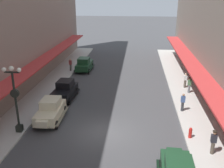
{
  "coord_description": "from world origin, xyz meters",
  "views": [
    {
      "loc": [
        2.33,
        -17.13,
        10.17
      ],
      "look_at": [
        0.0,
        6.0,
        1.8
      ],
      "focal_mm": 41.17,
      "sensor_mm": 36.0,
      "label": 1
    }
  ],
  "objects_px": {
    "fire_hydrant": "(190,133)",
    "pedestrian_2": "(213,142)",
    "pedestrian_4": "(189,85)",
    "pedestrian_1": "(183,102)",
    "pedestrian_3": "(185,80)",
    "pedestrian_0": "(70,65)",
    "parked_car_2": "(65,90)",
    "parked_car_1": "(50,110)",
    "lamp_post_with_clock": "(15,97)",
    "parked_car_0": "(84,64)"
  },
  "relations": [
    {
      "from": "parked_car_0",
      "to": "pedestrian_0",
      "type": "xyz_separation_m",
      "value": [
        -1.75,
        -0.64,
        0.05
      ]
    },
    {
      "from": "pedestrian_3",
      "to": "pedestrian_4",
      "type": "distance_m",
      "value": 1.58
    },
    {
      "from": "parked_car_2",
      "to": "fire_hydrant",
      "type": "relative_size",
      "value": 5.26
    },
    {
      "from": "pedestrian_0",
      "to": "fire_hydrant",
      "type": "bearing_deg",
      "value": -50.57
    },
    {
      "from": "parked_car_1",
      "to": "pedestrian_0",
      "type": "bearing_deg",
      "value": 97.67
    },
    {
      "from": "parked_car_1",
      "to": "pedestrian_3",
      "type": "relative_size",
      "value": 2.62
    },
    {
      "from": "parked_car_0",
      "to": "pedestrian_1",
      "type": "distance_m",
      "value": 16.31
    },
    {
      "from": "pedestrian_1",
      "to": "pedestrian_3",
      "type": "distance_m",
      "value": 6.24
    },
    {
      "from": "pedestrian_1",
      "to": "lamp_post_with_clock",
      "type": "bearing_deg",
      "value": -159.32
    },
    {
      "from": "parked_car_2",
      "to": "pedestrian_3",
      "type": "xyz_separation_m",
      "value": [
        12.47,
        4.03,
        0.05
      ]
    },
    {
      "from": "pedestrian_0",
      "to": "pedestrian_2",
      "type": "xyz_separation_m",
      "value": [
        13.97,
        -17.53,
        0.02
      ]
    },
    {
      "from": "parked_car_1",
      "to": "lamp_post_with_clock",
      "type": "relative_size",
      "value": 0.83
    },
    {
      "from": "lamp_post_with_clock",
      "to": "pedestrian_4",
      "type": "height_order",
      "value": "lamp_post_with_clock"
    },
    {
      "from": "pedestrian_2",
      "to": "parked_car_1",
      "type": "bearing_deg",
      "value": 162.77
    },
    {
      "from": "parked_car_0",
      "to": "lamp_post_with_clock",
      "type": "relative_size",
      "value": 0.83
    },
    {
      "from": "parked_car_0",
      "to": "pedestrian_3",
      "type": "relative_size",
      "value": 2.61
    },
    {
      "from": "fire_hydrant",
      "to": "pedestrian_3",
      "type": "relative_size",
      "value": 0.5
    },
    {
      "from": "parked_car_1",
      "to": "pedestrian_0",
      "type": "height_order",
      "value": "parked_car_1"
    },
    {
      "from": "pedestrian_0",
      "to": "pedestrian_1",
      "type": "xyz_separation_m",
      "value": [
        13.02,
        -11.16,
        0.0
      ]
    },
    {
      "from": "fire_hydrant",
      "to": "pedestrian_2",
      "type": "distance_m",
      "value": 2.19
    },
    {
      "from": "parked_car_2",
      "to": "lamp_post_with_clock",
      "type": "relative_size",
      "value": 0.84
    },
    {
      "from": "pedestrian_4",
      "to": "pedestrian_3",
      "type": "bearing_deg",
      "value": 95.79
    },
    {
      "from": "pedestrian_4",
      "to": "fire_hydrant",
      "type": "bearing_deg",
      "value": -99.41
    },
    {
      "from": "pedestrian_1",
      "to": "pedestrian_4",
      "type": "height_order",
      "value": "pedestrian_4"
    },
    {
      "from": "parked_car_0",
      "to": "pedestrian_0",
      "type": "bearing_deg",
      "value": -159.97
    },
    {
      "from": "parked_car_2",
      "to": "fire_hydrant",
      "type": "height_order",
      "value": "parked_car_2"
    },
    {
      "from": "fire_hydrant",
      "to": "pedestrian_1",
      "type": "distance_m",
      "value": 4.53
    },
    {
      "from": "pedestrian_1",
      "to": "parked_car_2",
      "type": "bearing_deg",
      "value": 169.48
    },
    {
      "from": "parked_car_1",
      "to": "lamp_post_with_clock",
      "type": "height_order",
      "value": "lamp_post_with_clock"
    },
    {
      "from": "parked_car_1",
      "to": "pedestrian_4",
      "type": "bearing_deg",
      "value": 29.74
    },
    {
      "from": "pedestrian_0",
      "to": "pedestrian_1",
      "type": "bearing_deg",
      "value": -40.62
    },
    {
      "from": "parked_car_1",
      "to": "pedestrian_2",
      "type": "height_order",
      "value": "parked_car_1"
    },
    {
      "from": "pedestrian_2",
      "to": "pedestrian_4",
      "type": "bearing_deg",
      "value": 87.76
    },
    {
      "from": "lamp_post_with_clock",
      "to": "pedestrian_2",
      "type": "relative_size",
      "value": 3.09
    },
    {
      "from": "lamp_post_with_clock",
      "to": "pedestrian_3",
      "type": "bearing_deg",
      "value": 37.93
    },
    {
      "from": "pedestrian_1",
      "to": "fire_hydrant",
      "type": "bearing_deg",
      "value": -91.59
    },
    {
      "from": "fire_hydrant",
      "to": "pedestrian_0",
      "type": "height_order",
      "value": "pedestrian_0"
    },
    {
      "from": "parked_car_0",
      "to": "pedestrian_2",
      "type": "height_order",
      "value": "parked_car_0"
    },
    {
      "from": "parked_car_0",
      "to": "pedestrian_2",
      "type": "bearing_deg",
      "value": -56.1
    },
    {
      "from": "parked_car_0",
      "to": "parked_car_1",
      "type": "height_order",
      "value": "same"
    },
    {
      "from": "parked_car_2",
      "to": "fire_hydrant",
      "type": "distance_m",
      "value": 12.94
    },
    {
      "from": "fire_hydrant",
      "to": "pedestrian_0",
      "type": "xyz_separation_m",
      "value": [
        -12.89,
        15.67,
        0.43
      ]
    },
    {
      "from": "parked_car_1",
      "to": "pedestrian_4",
      "type": "height_order",
      "value": "parked_car_1"
    },
    {
      "from": "parked_car_0",
      "to": "parked_car_2",
      "type": "distance_m",
      "value": 9.71
    },
    {
      "from": "fire_hydrant",
      "to": "pedestrian_3",
      "type": "distance_m",
      "value": 10.72
    },
    {
      "from": "lamp_post_with_clock",
      "to": "parked_car_2",
      "type": "bearing_deg",
      "value": 76.86
    },
    {
      "from": "lamp_post_with_clock",
      "to": "pedestrian_3",
      "type": "distance_m",
      "value": 17.98
    },
    {
      "from": "parked_car_1",
      "to": "pedestrian_1",
      "type": "relative_size",
      "value": 2.62
    },
    {
      "from": "pedestrian_0",
      "to": "pedestrian_3",
      "type": "height_order",
      "value": "same"
    },
    {
      "from": "parked_car_2",
      "to": "pedestrian_0",
      "type": "distance_m",
      "value": 9.24
    }
  ]
}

